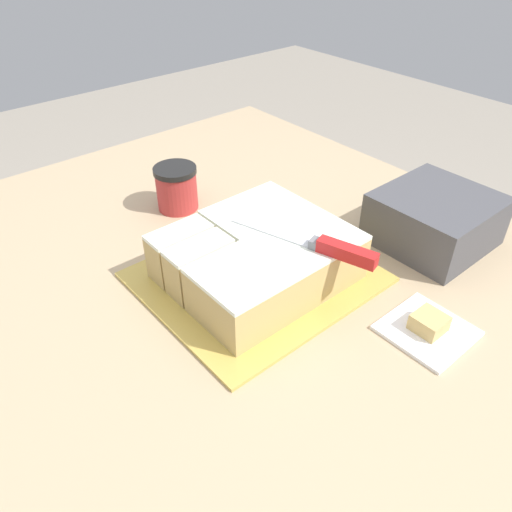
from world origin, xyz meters
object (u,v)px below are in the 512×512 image
(cake, at_px, (258,256))
(brownie, at_px, (429,323))
(cake_board, at_px, (256,277))
(knife, at_px, (332,248))
(coffee_cup, at_px, (177,188))
(storage_box, at_px, (435,219))

(cake, distance_m, brownie, 0.30)
(cake, bearing_deg, brownie, 22.81)
(cake, bearing_deg, cake_board, -131.80)
(knife, bearing_deg, coffee_cup, -13.04)
(coffee_cup, bearing_deg, storage_box, 35.58)
(cake, xyz_separation_m, storage_box, (0.13, 0.33, 0.00))
(cake, relative_size, coffee_cup, 3.09)
(cake_board, distance_m, knife, 0.16)
(cake_board, height_order, brownie, brownie)
(cake_board, bearing_deg, cake, 48.20)
(coffee_cup, bearing_deg, brownie, 8.60)
(coffee_cup, bearing_deg, cake_board, -5.93)
(knife, height_order, coffee_cup, knife)
(cake_board, xyz_separation_m, knife, (0.12, 0.06, 0.10))
(cake, relative_size, storage_box, 1.44)
(cake_board, distance_m, cake, 0.05)
(cake_board, relative_size, brownie, 8.02)
(cake, xyz_separation_m, coffee_cup, (-0.30, 0.03, -0.00))
(cake_board, height_order, cake, cake)
(storage_box, bearing_deg, brownie, -56.96)
(cake_board, bearing_deg, storage_box, 68.66)
(knife, distance_m, brownie, 0.19)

